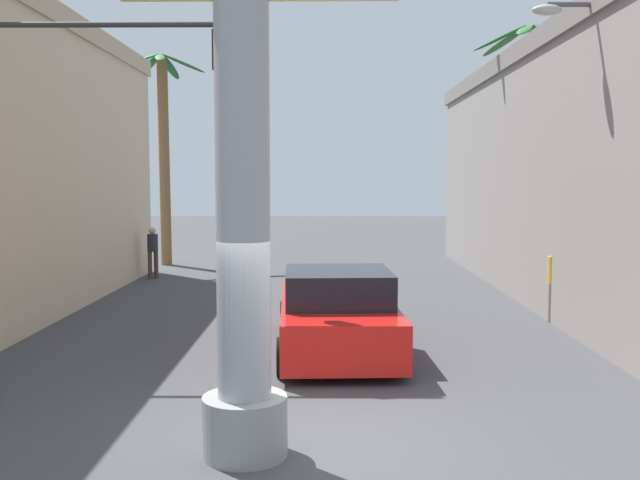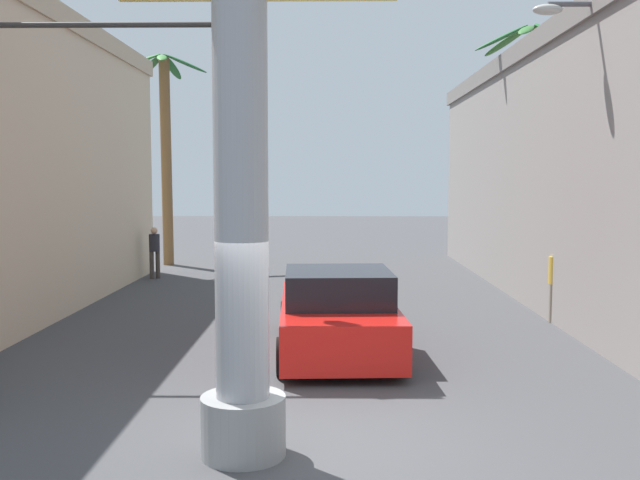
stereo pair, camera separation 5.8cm
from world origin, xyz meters
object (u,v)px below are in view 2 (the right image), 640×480
street_lamp (630,136)px  car_lead (337,314)px  pedestrian_far_left (154,249)px  palm_tree_mid_right (530,115)px  traffic_light_mast (64,120)px  palm_tree_far_left (165,139)px  pedestrian_mid_right (556,278)px

street_lamp → car_lead: size_ratio=1.33×
street_lamp → pedestrian_far_left: bearing=141.3°
palm_tree_mid_right → pedestrian_far_left: size_ratio=4.65×
traffic_light_mast → car_lead: bearing=2.0°
palm_tree_far_left → palm_tree_mid_right: (11.90, -5.53, 0.36)m
street_lamp → pedestrian_mid_right: (-0.61, 2.18, -3.02)m
pedestrian_far_left → pedestrian_mid_right: bearing=-32.7°
traffic_light_mast → pedestrian_mid_right: traffic_light_mast is taller
palm_tree_mid_right → pedestrian_far_left: palm_tree_mid_right is taller
traffic_light_mast → palm_tree_far_left: size_ratio=0.77×
traffic_light_mast → palm_tree_mid_right: 13.35m
street_lamp → palm_tree_far_left: 17.43m
car_lead → pedestrian_far_left: (-5.77, 9.65, 0.27)m
street_lamp → palm_tree_mid_right: palm_tree_mid_right is taller
car_lead → street_lamp: bearing=6.3°
palm_tree_far_left → pedestrian_mid_right: size_ratio=4.61×
traffic_light_mast → street_lamp: bearing=4.3°
street_lamp → traffic_light_mast: 10.45m
pedestrian_mid_right → palm_tree_mid_right: bearing=81.6°
traffic_light_mast → pedestrian_mid_right: (9.81, 2.97, -3.26)m
palm_tree_far_left → palm_tree_mid_right: 13.13m
car_lead → palm_tree_mid_right: palm_tree_mid_right is taller
traffic_light_mast → pedestrian_far_left: size_ratio=3.64×
car_lead → palm_tree_far_left: palm_tree_far_left is taller
car_lead → pedestrian_far_left: bearing=120.9°
street_lamp → pedestrian_far_left: 14.78m
car_lead → palm_tree_mid_right: 10.67m
pedestrian_mid_right → palm_tree_far_left: bearing=136.3°
traffic_light_mast → car_lead: 6.05m
pedestrian_mid_right → pedestrian_far_left: bearing=147.3°
traffic_light_mast → palm_tree_mid_right: palm_tree_mid_right is taller
palm_tree_far_left → pedestrian_mid_right: 15.86m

